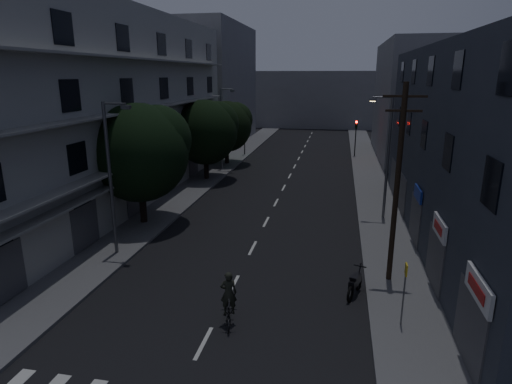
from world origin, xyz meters
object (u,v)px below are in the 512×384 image
(utility_pole, at_px, (397,181))
(cyclist, at_px, (229,307))
(motorcycle, at_px, (355,284))
(bus_stop_sign, at_px, (405,283))

(utility_pole, bearing_deg, cyclist, -143.15)
(motorcycle, distance_m, cyclist, 5.89)
(motorcycle, height_order, cyclist, cyclist)
(utility_pole, xyz_separation_m, cyclist, (-6.50, -4.87, -4.12))
(utility_pole, distance_m, cyclist, 9.10)
(utility_pole, bearing_deg, bus_stop_sign, -89.02)
(utility_pole, xyz_separation_m, bus_stop_sign, (0.07, -3.88, -2.98))
(utility_pole, xyz_separation_m, motorcycle, (-1.61, -1.58, -4.36))
(utility_pole, bearing_deg, motorcycle, -135.66)
(utility_pole, height_order, cyclist, utility_pole)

